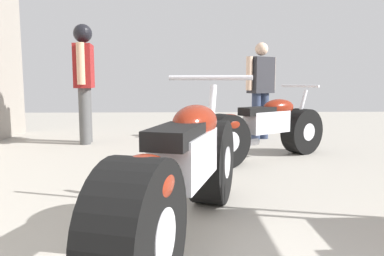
{
  "coord_description": "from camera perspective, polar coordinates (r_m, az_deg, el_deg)",
  "views": [
    {
      "loc": [
        0.03,
        -0.36,
        1.0
      ],
      "look_at": [
        0.14,
        3.29,
        0.53
      ],
      "focal_mm": 35.96,
      "sensor_mm": 36.0,
      "label": 1
    }
  ],
  "objects": [
    {
      "name": "motorcycle_maroon_cruiser",
      "position": [
        2.34,
        -1.25,
        -7.0
      ],
      "size": [
        0.95,
        2.17,
        1.03
      ],
      "color": "black",
      "rests_on": "ground_plane"
    },
    {
      "name": "mechanic_with_helmet",
      "position": [
        6.19,
        -15.72,
        7.89
      ],
      "size": [
        0.3,
        0.72,
        1.83
      ],
      "color": "#4C4C4C",
      "rests_on": "ground_plane"
    },
    {
      "name": "mechanic_in_blue",
      "position": [
        6.48,
        10.17,
        6.29
      ],
      "size": [
        0.59,
        0.44,
        1.59
      ],
      "color": "#2D3851",
      "rests_on": "ground_plane"
    },
    {
      "name": "ground_plane",
      "position": [
        3.81,
        -2.1,
        -7.9
      ],
      "size": [
        15.92,
        15.92,
        0.0
      ],
      "primitive_type": "plane",
      "color": "#9E998E"
    },
    {
      "name": "motorcycle_black_naked",
      "position": [
        4.81,
        10.71,
        -0.24
      ],
      "size": [
        1.76,
        1.31,
        0.93
      ],
      "color": "black",
      "rests_on": "ground_plane"
    }
  ]
}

